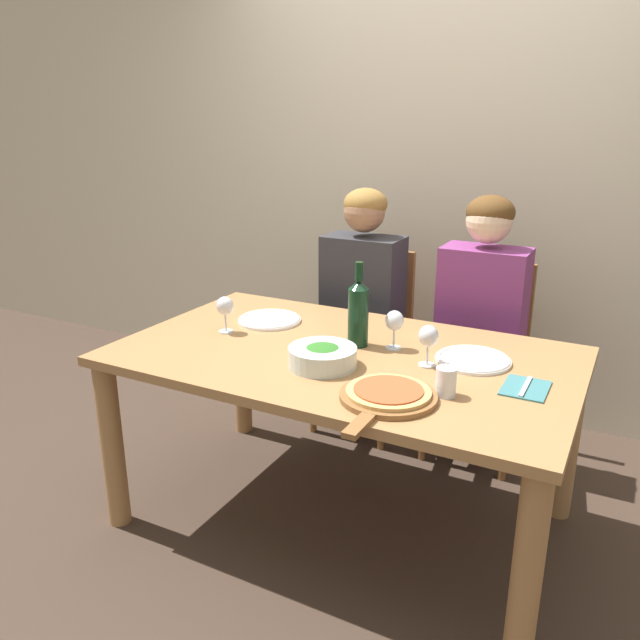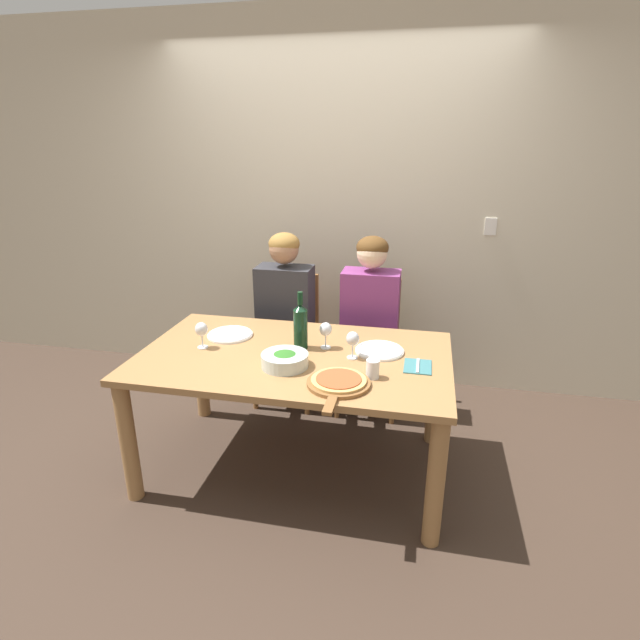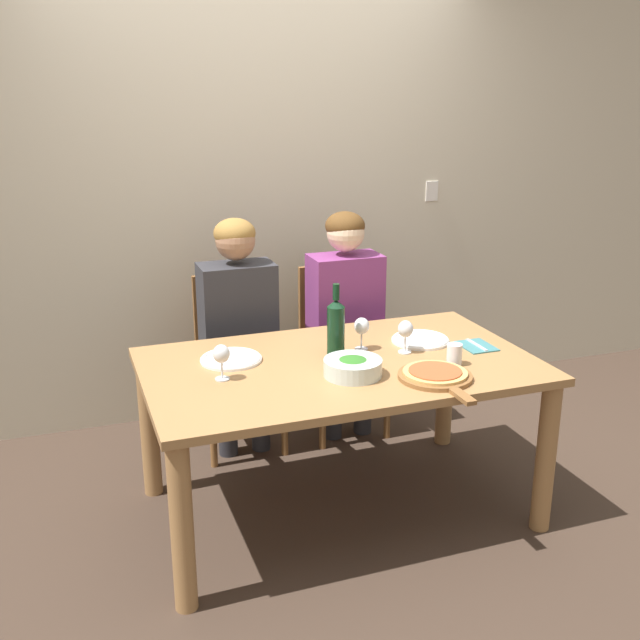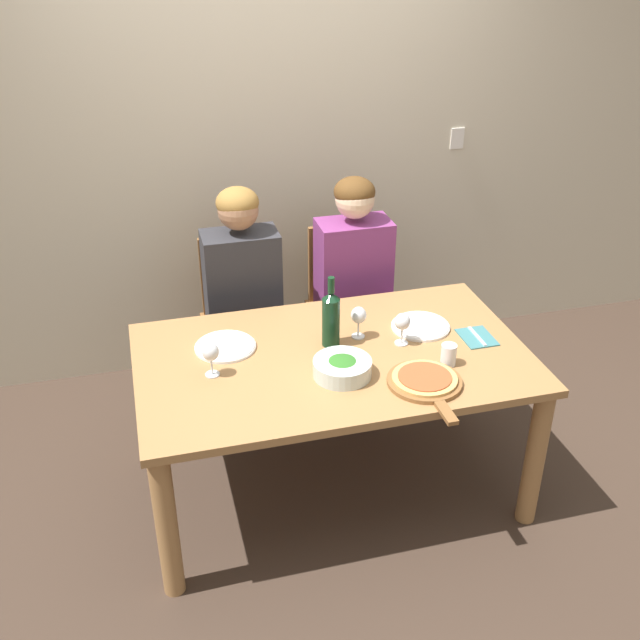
% 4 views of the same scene
% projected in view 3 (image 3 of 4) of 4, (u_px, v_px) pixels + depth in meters
% --- Properties ---
extents(ground_plane, '(40.00, 40.00, 0.00)m').
position_uv_depth(ground_plane, '(339.00, 509.00, 3.47)').
color(ground_plane, '#3D2D23').
extents(back_wall, '(10.00, 0.06, 2.70)m').
position_uv_depth(back_wall, '(257.00, 182.00, 4.23)').
color(back_wall, beige).
rests_on(back_wall, ground).
extents(dining_table, '(1.69, 1.00, 0.73)m').
position_uv_depth(dining_table, '(340.00, 386.00, 3.28)').
color(dining_table, '#9E7042').
rests_on(dining_table, ground).
extents(chair_left, '(0.42, 0.42, 0.92)m').
position_uv_depth(chair_left, '(235.00, 353.00, 4.00)').
color(chair_left, brown).
rests_on(chair_left, ground).
extents(chair_right, '(0.42, 0.42, 0.92)m').
position_uv_depth(chair_right, '(338.00, 341.00, 4.19)').
color(chair_right, brown).
rests_on(chair_right, ground).
extents(person_woman, '(0.47, 0.51, 1.25)m').
position_uv_depth(person_woman, '(239.00, 314.00, 3.82)').
color(person_woman, '#28282D').
rests_on(person_woman, ground).
extents(person_man, '(0.47, 0.51, 1.25)m').
position_uv_depth(person_man, '(346.00, 303.00, 4.01)').
color(person_man, '#28282D').
rests_on(person_man, ground).
extents(wine_bottle, '(0.08, 0.08, 0.33)m').
position_uv_depth(wine_bottle, '(336.00, 326.00, 3.29)').
color(wine_bottle, black).
rests_on(wine_bottle, dining_table).
extents(broccoli_bowl, '(0.24, 0.24, 0.08)m').
position_uv_depth(broccoli_bowl, '(353.00, 367.00, 3.09)').
color(broccoli_bowl, silver).
rests_on(broccoli_bowl, dining_table).
extents(dinner_plate_left, '(0.27, 0.27, 0.02)m').
position_uv_depth(dinner_plate_left, '(231.00, 359.00, 3.26)').
color(dinner_plate_left, white).
rests_on(dinner_plate_left, dining_table).
extents(dinner_plate_right, '(0.27, 0.27, 0.02)m').
position_uv_depth(dinner_plate_right, '(420.00, 340.00, 3.50)').
color(dinner_plate_right, white).
rests_on(dinner_plate_right, dining_table).
extents(pizza_on_board, '(0.31, 0.45, 0.04)m').
position_uv_depth(pizza_on_board, '(436.00, 375.00, 3.06)').
color(pizza_on_board, brown).
rests_on(pizza_on_board, dining_table).
extents(wine_glass_left, '(0.07, 0.07, 0.15)m').
position_uv_depth(wine_glass_left, '(221.00, 356.00, 3.03)').
color(wine_glass_left, silver).
rests_on(wine_glass_left, dining_table).
extents(wine_glass_right, '(0.07, 0.07, 0.15)m').
position_uv_depth(wine_glass_right, '(406.00, 331.00, 3.33)').
color(wine_glass_right, silver).
rests_on(wine_glass_right, dining_table).
extents(wine_glass_centre, '(0.07, 0.07, 0.15)m').
position_uv_depth(wine_glass_centre, '(362.00, 328.00, 3.37)').
color(wine_glass_centre, silver).
rests_on(wine_glass_centre, dining_table).
extents(water_tumbler, '(0.07, 0.07, 0.09)m').
position_uv_depth(water_tumbler, '(454.00, 355.00, 3.20)').
color(water_tumbler, silver).
rests_on(water_tumbler, dining_table).
extents(fork_on_napkin, '(0.14, 0.18, 0.01)m').
position_uv_depth(fork_on_napkin, '(477.00, 346.00, 3.44)').
color(fork_on_napkin, '#387075').
rests_on(fork_on_napkin, dining_table).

